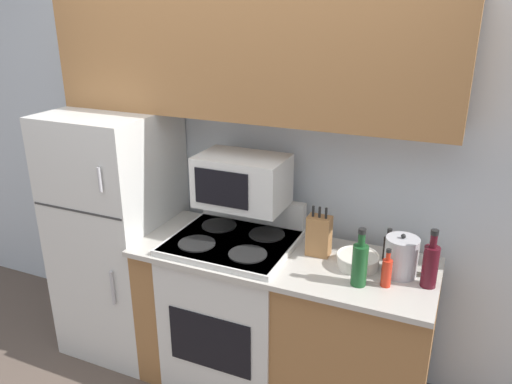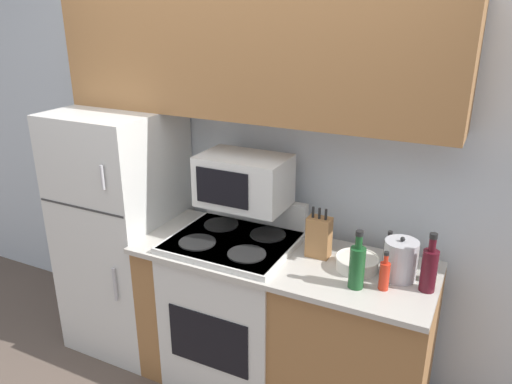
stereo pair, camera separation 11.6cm
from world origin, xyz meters
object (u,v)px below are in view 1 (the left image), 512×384
object	(u,v)px
refrigerator	(120,233)
bowl	(358,260)
bottle_soy_sauce	(388,247)
microwave	(242,181)
bottle_hot_sauce	(387,272)
bottle_wine_red	(430,264)
knife_block	(319,235)
bottle_vinegar	(430,259)
kettle	(401,257)
stove	(234,308)
bottle_wine_green	(360,263)

from	to	relation	value
refrigerator	bowl	xyz separation A→B (m)	(1.57, -0.02, 0.15)
refrigerator	bottle_soy_sauce	xyz separation A→B (m)	(1.69, 0.12, 0.19)
microwave	bottle_hot_sauce	xyz separation A→B (m)	(0.88, -0.24, -0.27)
bowl	bottle_wine_red	world-z (taller)	bottle_wine_red
refrigerator	bottle_wine_red	distance (m)	1.94
knife_block	bottle_vinegar	size ratio (longest dim) A/B	1.19
bottle_soy_sauce	kettle	distance (m)	0.17
stove	bowl	world-z (taller)	stove
bowl	bottle_wine_red	size ratio (longest dim) A/B	0.76
refrigerator	kettle	distance (m)	1.79
microwave	bottle_wine_green	size ratio (longest dim) A/B	1.69
microwave	kettle	distance (m)	0.96
stove	bottle_wine_red	size ratio (longest dim) A/B	3.70
refrigerator	kettle	bearing A→B (deg)	-0.49
bottle_hot_sauce	refrigerator	bearing A→B (deg)	174.89
refrigerator	stove	bearing A→B (deg)	-3.41
bottle_vinegar	bottle_soy_sauce	bearing A→B (deg)	156.77
bottle_wine_green	bottle_wine_red	distance (m)	0.34
kettle	bottle_wine_green	bearing A→B (deg)	-133.30
bottle_hot_sauce	kettle	xyz separation A→B (m)	(0.05, 0.14, 0.02)
bowl	bottle_vinegar	world-z (taller)	bottle_vinegar
stove	bowl	size ratio (longest dim) A/B	4.87
refrigerator	bottle_wine_green	distance (m)	1.64
stove	microwave	distance (m)	0.78
refrigerator	kettle	world-z (taller)	refrigerator
bottle_vinegar	bottle_hot_sauce	bearing A→B (deg)	-134.68
bottle_soy_sauce	kettle	world-z (taller)	kettle
bottle_soy_sauce	bottle_wine_red	world-z (taller)	bottle_wine_red
microwave	bowl	xyz separation A→B (m)	(0.71, -0.10, -0.31)
stove	bottle_wine_green	world-z (taller)	bottle_wine_green
refrigerator	bottle_wine_green	bearing A→B (deg)	-6.93
knife_block	bottle_wine_green	bearing A→B (deg)	-39.26
microwave	bottle_vinegar	distance (m)	1.09
bottle_hot_sauce	kettle	world-z (taller)	kettle
bottle_hot_sauce	bottle_soy_sauce	bearing A→B (deg)	98.33
microwave	bottle_hot_sauce	bearing A→B (deg)	-15.01
microwave	stove	bearing A→B (deg)	-90.08
stove	bottle_hot_sauce	xyz separation A→B (m)	(0.88, -0.10, 0.51)
bowl	bottle_wine_red	xyz separation A→B (m)	(0.36, -0.05, 0.08)
stove	knife_block	world-z (taller)	knife_block
bottle_wine_green	bottle_soy_sauce	distance (m)	0.33
bottle_hot_sauce	microwave	bearing A→B (deg)	164.99
refrigerator	bottle_soy_sauce	bearing A→B (deg)	4.17
refrigerator	bottle_wine_green	size ratio (longest dim) A/B	5.36
refrigerator	bottle_wine_green	world-z (taller)	refrigerator
bowl	bottle_vinegar	bearing A→B (deg)	7.80
bottle_soy_sauce	kettle	size ratio (longest dim) A/B	0.79
bottle_soy_sauce	kettle	xyz separation A→B (m)	(0.09, -0.14, 0.03)
knife_block	bottle_soy_sauce	xyz separation A→B (m)	(0.36, 0.10, -0.04)
stove	bottle_wine_green	xyz separation A→B (m)	(0.76, -0.14, 0.55)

